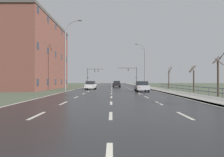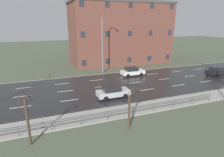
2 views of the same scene
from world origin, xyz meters
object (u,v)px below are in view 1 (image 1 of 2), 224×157
traffic_signal_right (133,73)px  car_mid_centre (142,86)px  street_lamp_left_bank (67,56)px  car_near_left (91,85)px  brick_building (30,55)px  street_lamp_midground (145,66)px  traffic_signal_left (92,74)px  car_near_right (117,84)px

traffic_signal_right → car_mid_centre: bearing=-93.6°
street_lamp_left_bank → traffic_signal_right: (14.14, 32.02, -1.70)m
street_lamp_left_bank → car_near_left: size_ratio=2.81×
car_mid_centre → brick_building: brick_building is taller
street_lamp_midground → traffic_signal_right: size_ratio=1.67×
traffic_signal_right → traffic_signal_left: 13.26m
traffic_signal_left → street_lamp_left_bank: bearing=-91.6°
traffic_signal_left → car_near_right: traffic_signal_left is taller
street_lamp_midground → traffic_signal_left: (-13.97, 19.36, -1.07)m
street_lamp_left_bank → car_near_right: size_ratio=2.78×
car_mid_centre → car_near_right: same height
street_lamp_left_bank → traffic_signal_left: size_ratio=2.07×
car_near_left → street_lamp_midground: bearing=40.6°
traffic_signal_left → car_near_right: 16.69m
traffic_signal_left → car_near_right: (7.72, -14.46, -3.10)m
street_lamp_left_bank → traffic_signal_left: street_lamp_left_bank is taller
car_near_left → car_mid_centre: bearing=-38.7°
street_lamp_left_bank → car_mid_centre: (11.97, -2.69, -4.86)m
street_lamp_midground → car_near_left: street_lamp_midground is taller
traffic_signal_right → car_near_right: traffic_signal_right is taller
traffic_signal_right → car_mid_centre: size_ratio=1.48×
car_near_right → car_mid_centre: bearing=-83.8°
street_lamp_midground → car_mid_centre: street_lamp_midground is taller
car_near_left → car_near_right: same height
street_lamp_left_bank → car_near_right: (8.63, 18.53, -4.86)m
traffic_signal_right → car_near_left: 29.86m
traffic_signal_left → car_mid_centre: bearing=-72.8°
car_near_left → brick_building: bearing=167.7°
car_near_left → brick_building: 14.15m
street_lamp_midground → car_near_left: (-11.32, -9.36, -4.18)m
car_mid_centre → brick_building: (-20.91, 9.91, 5.96)m
car_mid_centre → car_near_left: (-8.41, 6.97, 0.00)m
street_lamp_midground → car_near_right: street_lamp_midground is taller
street_lamp_midground → street_lamp_left_bank: street_lamp_left_bank is taller
street_lamp_left_bank → car_mid_centre: bearing=-12.7°
street_lamp_midground → car_mid_centre: (-2.91, -16.33, -4.18)m
street_lamp_left_bank → car_near_left: 7.39m
street_lamp_left_bank → car_near_left: (3.56, 4.28, -4.86)m
street_lamp_midground → brick_building: brick_building is taller
traffic_signal_right → car_mid_centre: (-2.16, -34.72, -3.15)m
street_lamp_midground → car_near_right: bearing=141.9°
street_lamp_midground → brick_building: size_ratio=0.45×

